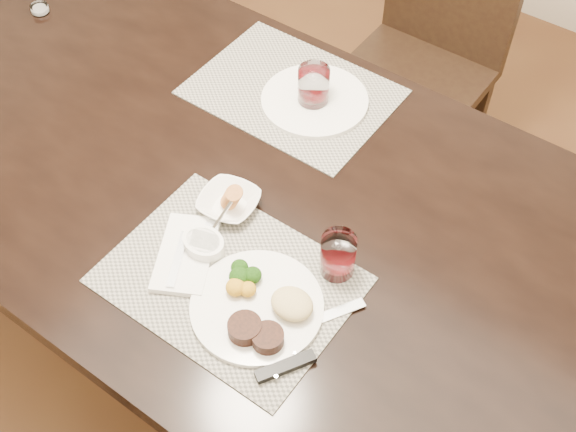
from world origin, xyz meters
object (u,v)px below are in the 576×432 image
Objects in this scene: chair_far at (428,48)px; far_plate at (315,100)px; wine_glass_near at (338,257)px; steak_knife at (296,354)px; cracker_bowl at (229,202)px; dinner_plate at (261,308)px.

chair_far is 3.59× the size of far_plate.
steak_knife is at bearing -77.72° from wine_glass_near.
chair_far is 9.66× the size of wine_glass_near.
far_plate is (-0.30, 0.37, -0.04)m from wine_glass_near.
cracker_bowl reaches higher than far_plate.
chair_far is at bearing 90.61° from far_plate.
cracker_bowl is at bearing 143.72° from dinner_plate.
dinner_plate reaches higher than far_plate.
cracker_bowl is at bearing -87.45° from chair_far.
wine_glass_near is at bearing -72.81° from chair_far.
dinner_plate is (0.25, -1.16, 0.26)m from chair_far.
dinner_plate is 0.17m from wine_glass_near.
chair_far reaches higher than steak_knife.
steak_knife is 1.82× the size of cracker_bowl.
chair_far reaches higher than far_plate.
dinner_plate is at bearing -65.31° from far_plate.
chair_far is 6.50× the size of cracker_bowl.
steak_knife is 1.01× the size of far_plate.
chair_far is 1.09m from wine_glass_near.
steak_knife is 0.66m from far_plate.
wine_glass_near reaches higher than steak_knife.
chair_far is 3.62× the size of dinner_plate.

